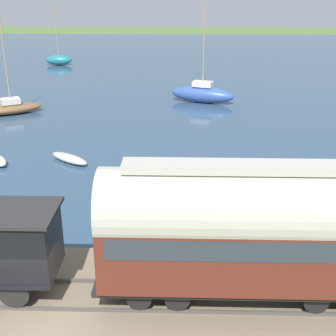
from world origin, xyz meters
TOP-DOWN VIEW (x-y plane):
  - ground_plane at (0.00, 0.00)m, footprint 200.00×200.00m
  - harbor_water at (44.34, 0.00)m, footprint 80.00×80.00m
  - rail_embankment at (1.13, 0.00)m, footprint 5.81×56.00m
  - passenger_coach at (1.13, -6.08)m, footprint 2.41×9.22m
  - sailboat_brown at (24.82, 9.52)m, footprint 3.82×4.98m
  - sailboat_teal at (47.89, 11.41)m, footprint 1.57×3.32m
  - sailboat_blue at (29.05, -5.89)m, footprint 3.37×5.82m
  - rowboat_off_pier at (14.32, 2.48)m, footprint 2.36×2.79m

SIDE VIEW (x-z plane):
  - ground_plane at x=0.00m, z-range 0.00..0.00m
  - harbor_water at x=44.34m, z-range 0.00..0.01m
  - rowboat_off_pier at x=14.32m, z-range 0.01..0.46m
  - rail_embankment at x=1.13m, z-range -0.06..0.61m
  - sailboat_brown at x=24.82m, z-range -3.20..4.22m
  - sailboat_teal at x=47.89m, z-range -3.21..4.55m
  - sailboat_blue at x=29.05m, z-range -4.03..5.60m
  - passenger_coach at x=1.13m, z-range 0.87..5.40m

